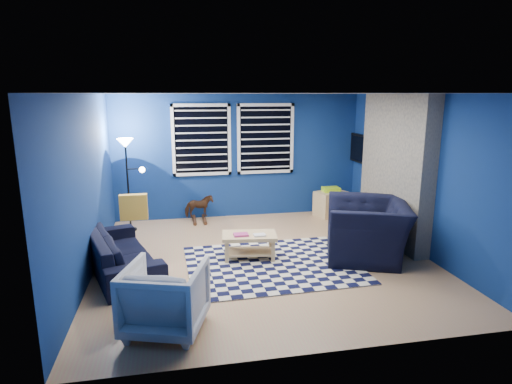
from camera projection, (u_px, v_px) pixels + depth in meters
floor at (264, 259)px, 6.60m from camera, size 5.00×5.00×0.00m
ceiling at (265, 93)px, 6.04m from camera, size 5.00×5.00×0.00m
wall_back at (239, 156)px, 8.71m from camera, size 5.00×0.00×5.00m
wall_left at (86, 187)px, 5.85m from camera, size 0.00×5.00×5.00m
wall_right at (418, 174)px, 6.78m from camera, size 0.00×5.00×5.00m
fireplace at (394, 172)px, 7.25m from camera, size 0.65×2.00×2.50m
window_left at (202, 140)px, 8.46m from camera, size 1.17×0.06×1.42m
window_right at (266, 139)px, 8.70m from camera, size 1.17×0.06×1.42m
tv at (362, 149)px, 8.65m from camera, size 0.07×1.00×0.58m
rug at (272, 264)px, 6.39m from camera, size 2.56×2.08×0.02m
sofa at (121, 252)px, 6.09m from camera, size 2.11×1.34×0.58m
armchair_big at (367, 229)px, 6.63m from camera, size 1.67×1.57×0.88m
armchair_bent at (165, 297)px, 4.55m from camera, size 1.02×1.03×0.75m
rocking_horse at (199, 207)px, 8.52m from camera, size 0.34×0.58×0.46m
coffee_table at (249, 241)px, 6.57m from camera, size 0.88×0.58×0.42m
cabinet at (330, 203)px, 8.92m from camera, size 0.73×0.60×0.61m
floor_lamp at (127, 156)px, 7.71m from camera, size 0.47×0.29×1.71m
throw_pillow at (134, 207)px, 6.64m from camera, size 0.42×0.13×0.40m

